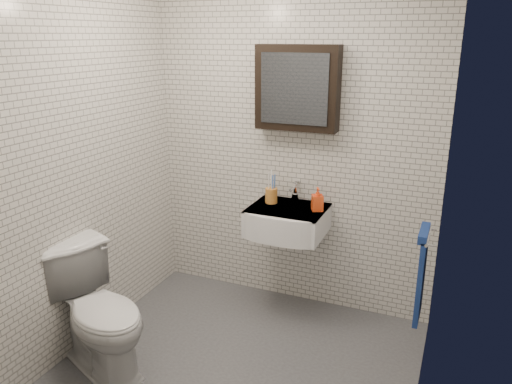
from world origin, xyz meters
TOP-DOWN VIEW (x-y plane):
  - ground at (0.00, 0.00)m, footprint 2.20×2.00m
  - room_shell at (0.00, 0.00)m, footprint 2.22×2.02m
  - washbasin at (0.05, 0.73)m, footprint 0.55×0.50m
  - faucet at (0.05, 0.93)m, footprint 0.06×0.20m
  - mirror_cabinet at (0.05, 0.93)m, footprint 0.60×0.15m
  - towel_rail at (1.04, 0.35)m, footprint 0.09×0.30m
  - toothbrush_cup at (-0.10, 0.83)m, footprint 0.11×0.11m
  - soap_bottle at (0.27, 0.80)m, footprint 0.10×0.11m
  - toilet at (-0.80, -0.35)m, footprint 0.90×0.72m

SIDE VIEW (x-z plane):
  - ground at x=0.00m, z-range 0.00..0.01m
  - toilet at x=-0.80m, z-range 0.00..0.80m
  - towel_rail at x=1.04m, z-range 0.43..1.01m
  - washbasin at x=0.05m, z-range 0.66..0.86m
  - toothbrush_cup at x=-0.10m, z-range 0.79..1.04m
  - faucet at x=0.05m, z-range 0.84..0.99m
  - soap_bottle at x=0.27m, z-range 0.85..1.02m
  - room_shell at x=0.00m, z-range 0.21..2.72m
  - mirror_cabinet at x=0.05m, z-range 1.40..2.00m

